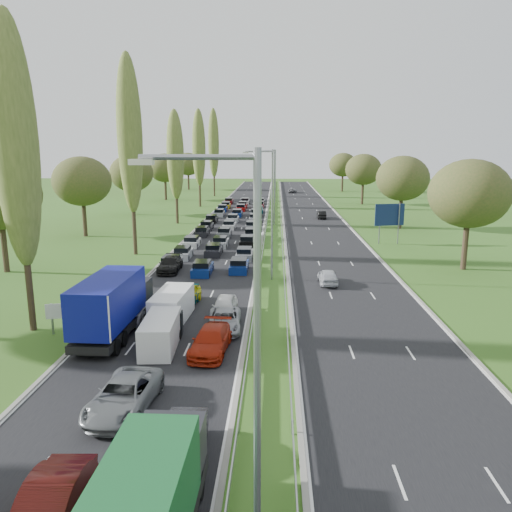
{
  "coord_description": "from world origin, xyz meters",
  "views": [
    {
      "loc": [
        4.9,
        -2.35,
        11.95
      ],
      "look_at": [
        2.88,
        46.56,
        1.5
      ],
      "focal_mm": 35.0,
      "sensor_mm": 36.0,
      "label": 1
    }
  ],
  "objects_px": {
    "blue_lorry": "(114,304)",
    "info_sign": "(58,314)",
    "near_car_2": "(129,309)",
    "near_car_3": "(170,264)",
    "white_van_rear": "(173,305)",
    "direction_sign": "(390,217)",
    "white_van_front": "(161,332)"
  },
  "relations": [
    {
      "from": "blue_lorry",
      "to": "info_sign",
      "type": "bearing_deg",
      "value": -176.63
    },
    {
      "from": "white_van_rear",
      "to": "info_sign",
      "type": "bearing_deg",
      "value": -152.31
    },
    {
      "from": "near_car_3",
      "to": "direction_sign",
      "type": "bearing_deg",
      "value": 31.65
    },
    {
      "from": "near_car_2",
      "to": "blue_lorry",
      "type": "height_order",
      "value": "blue_lorry"
    },
    {
      "from": "blue_lorry",
      "to": "white_van_front",
      "type": "xyz_separation_m",
      "value": [
        3.57,
        -2.08,
        -1.08
      ]
    },
    {
      "from": "near_car_3",
      "to": "direction_sign",
      "type": "distance_m",
      "value": 29.93
    },
    {
      "from": "near_car_2",
      "to": "blue_lorry",
      "type": "xyz_separation_m",
      "value": [
        -0.12,
        -2.89,
        1.28
      ]
    },
    {
      "from": "near_car_2",
      "to": "blue_lorry",
      "type": "bearing_deg",
      "value": -91.29
    },
    {
      "from": "info_sign",
      "to": "direction_sign",
      "type": "bearing_deg",
      "value": 49.37
    },
    {
      "from": "near_car_3",
      "to": "blue_lorry",
      "type": "relative_size",
      "value": 0.52
    },
    {
      "from": "near_car_2",
      "to": "info_sign",
      "type": "relative_size",
      "value": 2.71
    },
    {
      "from": "blue_lorry",
      "to": "white_van_front",
      "type": "distance_m",
      "value": 4.27
    },
    {
      "from": "white_van_front",
      "to": "near_car_2",
      "type": "bearing_deg",
      "value": 121.7
    },
    {
      "from": "blue_lorry",
      "to": "info_sign",
      "type": "height_order",
      "value": "blue_lorry"
    },
    {
      "from": "blue_lorry",
      "to": "near_car_2",
      "type": "bearing_deg",
      "value": 89.29
    },
    {
      "from": "white_van_rear",
      "to": "info_sign",
      "type": "xyz_separation_m",
      "value": [
        -6.95,
        -3.18,
        0.28
      ]
    },
    {
      "from": "white_van_front",
      "to": "info_sign",
      "type": "distance_m",
      "value": 7.57
    },
    {
      "from": "near_car_2",
      "to": "direction_sign",
      "type": "height_order",
      "value": "direction_sign"
    },
    {
      "from": "white_van_front",
      "to": "info_sign",
      "type": "relative_size",
      "value": 2.33
    },
    {
      "from": "info_sign",
      "to": "direction_sign",
      "type": "height_order",
      "value": "direction_sign"
    },
    {
      "from": "near_car_3",
      "to": "info_sign",
      "type": "distance_m",
      "value": 17.9
    },
    {
      "from": "near_car_2",
      "to": "near_car_3",
      "type": "height_order",
      "value": "near_car_2"
    },
    {
      "from": "blue_lorry",
      "to": "direction_sign",
      "type": "distance_m",
      "value": 41.83
    },
    {
      "from": "near_car_3",
      "to": "info_sign",
      "type": "height_order",
      "value": "info_sign"
    },
    {
      "from": "near_car_3",
      "to": "white_van_front",
      "type": "relative_size",
      "value": 1.01
    },
    {
      "from": "white_van_front",
      "to": "direction_sign",
      "type": "distance_m",
      "value": 41.61
    },
    {
      "from": "near_car_2",
      "to": "blue_lorry",
      "type": "relative_size",
      "value": 0.59
    },
    {
      "from": "near_car_2",
      "to": "info_sign",
      "type": "xyz_separation_m",
      "value": [
        -3.85,
        -3.0,
        0.56
      ]
    },
    {
      "from": "near_car_2",
      "to": "direction_sign",
      "type": "distance_m",
      "value": 39.55
    },
    {
      "from": "near_car_3",
      "to": "blue_lorry",
      "type": "distance_m",
      "value": 17.44
    },
    {
      "from": "blue_lorry",
      "to": "white_van_rear",
      "type": "distance_m",
      "value": 4.56
    },
    {
      "from": "near_car_3",
      "to": "white_van_rear",
      "type": "xyz_separation_m",
      "value": [
        3.24,
        -14.32,
        0.35
      ]
    }
  ]
}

